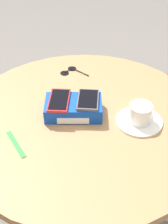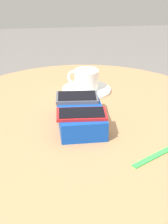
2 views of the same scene
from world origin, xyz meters
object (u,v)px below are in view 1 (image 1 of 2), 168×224
object	(u,v)px
saucer	(139,121)
sunglasses	(70,71)
round_table	(84,143)
coffee_cup	(140,113)
phone_box	(73,108)
lanyard_strap	(16,144)
phone_red	(59,100)
phone_gray	(88,100)

from	to	relation	value
saucer	sunglasses	world-z (taller)	saucer
round_table	coffee_cup	xyz separation A→B (m)	(0.20, -0.03, 0.18)
phone_box	saucer	distance (m)	0.24
saucer	lanyard_strap	size ratio (longest dim) A/B	1.19
phone_box	lanyard_strap	size ratio (longest dim) A/B	1.51
round_table	phone_red	xyz separation A→B (m)	(-0.09, 0.01, 0.20)
saucer	sunglasses	distance (m)	0.43
phone_box	phone_red	xyz separation A→B (m)	(-0.05, 0.00, 0.03)
round_table	phone_gray	world-z (taller)	phone_gray
phone_box	saucer	world-z (taller)	phone_box
phone_box	sunglasses	world-z (taller)	phone_box
round_table	phone_box	world-z (taller)	phone_box
saucer	sunglasses	xyz separation A→B (m)	(-0.27, 0.34, -0.00)
phone_red	saucer	world-z (taller)	phone_red
phone_gray	coffee_cup	world-z (taller)	coffee_cup
phone_box	phone_gray	distance (m)	0.06
phone_red	phone_gray	world-z (taller)	phone_gray
phone_gray	phone_box	bearing A→B (deg)	-173.80
round_table	sunglasses	bearing A→B (deg)	103.04
lanyard_strap	phone_box	bearing A→B (deg)	42.16
round_table	coffee_cup	size ratio (longest dim) A/B	8.83
coffee_cup	lanyard_strap	world-z (taller)	coffee_cup
saucer	coffee_cup	xyz separation A→B (m)	(0.00, 0.00, 0.04)
coffee_cup	phone_box	bearing A→B (deg)	170.75
phone_red	saucer	bearing A→B (deg)	-8.33
phone_gray	lanyard_strap	size ratio (longest dim) A/B	0.90
round_table	lanyard_strap	size ratio (longest dim) A/B	6.68
phone_red	sunglasses	world-z (taller)	phone_red
phone_box	sunglasses	bearing A→B (deg)	96.31
coffee_cup	lanyard_strap	size ratio (longest dim) A/B	0.76
round_table	phone_box	xyz separation A→B (m)	(-0.04, 0.01, 0.17)
round_table	phone_box	distance (m)	0.17
phone_box	coffee_cup	world-z (taller)	coffee_cup
phone_gray	saucer	world-z (taller)	phone_gray
lanyard_strap	sunglasses	bearing A→B (deg)	72.01
phone_box	coffee_cup	bearing A→B (deg)	-9.25
coffee_cup	sunglasses	world-z (taller)	coffee_cup
saucer	phone_gray	bearing A→B (deg)	165.80
phone_red	coffee_cup	xyz separation A→B (m)	(0.29, -0.04, -0.02)
phone_box	phone_red	world-z (taller)	phone_red
sunglasses	phone_box	bearing A→B (deg)	-83.69
phone_gray	sunglasses	xyz separation A→B (m)	(-0.09, 0.29, -0.06)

